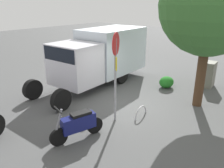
# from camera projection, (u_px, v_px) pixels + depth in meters

# --- Properties ---
(ground_plane) EXTENTS (60.00, 60.00, 0.00)m
(ground_plane) POSITION_uv_depth(u_px,v_px,m) (128.00, 104.00, 9.66)
(ground_plane) COLOR #4D4E4E
(box_truck_near) EXTENTS (6.91, 2.47, 2.79)m
(box_truck_near) POSITION_uv_depth(u_px,v_px,m) (101.00, 54.00, 11.79)
(box_truck_near) COLOR black
(box_truck_near) RESTS_ON ground
(motorcycle) EXTENTS (1.77, 0.74, 1.20)m
(motorcycle) POSITION_uv_depth(u_px,v_px,m) (78.00, 124.00, 7.06)
(motorcycle) COLOR black
(motorcycle) RESTS_ON ground
(stop_sign) EXTENTS (0.71, 0.33, 3.19)m
(stop_sign) POSITION_uv_depth(u_px,v_px,m) (116.00, 64.00, 7.63)
(stop_sign) COLOR #9E9EA3
(stop_sign) RESTS_ON ground
(street_tree) EXTENTS (3.77, 3.77, 5.89)m
(street_tree) POSITION_uv_depth(u_px,v_px,m) (211.00, 5.00, 8.23)
(street_tree) COLOR #47301E
(street_tree) RESTS_ON ground
(utility_cabinet) EXTENTS (0.82, 0.53, 1.29)m
(utility_cabinet) POSITION_uv_depth(u_px,v_px,m) (209.00, 75.00, 11.47)
(utility_cabinet) COLOR slate
(utility_cabinet) RESTS_ON ground
(bike_rack_hoop) EXTENTS (0.85, 0.11, 0.85)m
(bike_rack_hoop) POSITION_uv_depth(u_px,v_px,m) (141.00, 116.00, 8.63)
(bike_rack_hoop) COLOR #B7B7BC
(bike_rack_hoop) RESTS_ON ground
(shrub_near_sign) EXTENTS (0.84, 0.68, 0.57)m
(shrub_near_sign) POSITION_uv_depth(u_px,v_px,m) (166.00, 82.00, 11.47)
(shrub_near_sign) COLOR #206F20
(shrub_near_sign) RESTS_ON ground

